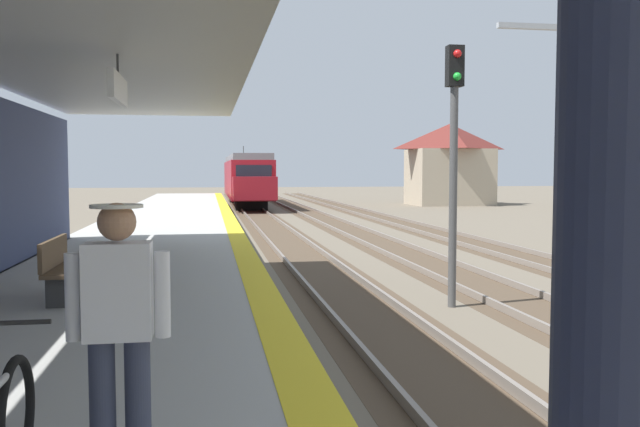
{
  "coord_description": "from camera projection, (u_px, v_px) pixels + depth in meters",
  "views": [
    {
      "loc": [
        -1.05,
        1.64,
        2.76
      ],
      "look_at": [
        0.62,
        11.61,
        2.1
      ],
      "focal_mm": 37.64,
      "sensor_mm": 36.0,
      "label": 1
    }
  ],
  "objects": [
    {
      "name": "commuter_person",
      "position": [
        119.0,
        328.0,
        3.88
      ],
      "size": [
        0.59,
        0.3,
        1.67
      ],
      "color": "#33384C",
      "rests_on": "station_platform"
    },
    {
      "name": "station_platform",
      "position": [
        139.0,
        280.0,
        14.05
      ],
      "size": [
        5.0,
        80.0,
        0.91
      ],
      "color": "#A8A8A3",
      "rests_on": "ground"
    },
    {
      "name": "platform_bench",
      "position": [
        63.0,
        267.0,
        9.6
      ],
      "size": [
        0.45,
        1.6,
        0.88
      ],
      "color": "brown",
      "rests_on": "station_platform"
    },
    {
      "name": "catenary_pylon_far_side",
      "position": [
        636.0,
        142.0,
        20.13
      ],
      "size": [
        5.0,
        0.4,
        7.5
      ],
      "color": "#9EA3A8",
      "rests_on": "ground"
    },
    {
      "name": "track_pair_middle",
      "position": [
        432.0,
        264.0,
        19.3
      ],
      "size": [
        2.34,
        120.0,
        0.16
      ],
      "color": "#4C3D2D",
      "rests_on": "ground"
    },
    {
      "name": "distant_trackside_house",
      "position": [
        449.0,
        163.0,
        53.03
      ],
      "size": [
        6.6,
        5.28,
        6.4
      ],
      "color": "tan",
      "rests_on": "ground"
    },
    {
      "name": "approaching_train",
      "position": [
        246.0,
        178.0,
        51.87
      ],
      "size": [
        2.93,
        19.6,
        4.76
      ],
      "color": "maroon",
      "rests_on": "ground"
    },
    {
      "name": "rail_signal_post",
      "position": [
        454.0,
        148.0,
        13.29
      ],
      "size": [
        0.32,
        0.34,
        5.2
      ],
      "color": "#4C4C4C",
      "rests_on": "ground"
    },
    {
      "name": "track_pair_nearest_platform",
      "position": [
        316.0,
        267.0,
        18.73
      ],
      "size": [
        2.34,
        120.0,
        0.16
      ],
      "color": "#4C3D2D",
      "rests_on": "ground"
    },
    {
      "name": "track_pair_far_side",
      "position": [
        542.0,
        262.0,
        19.86
      ],
      "size": [
        2.34,
        120.0,
        0.16
      ],
      "color": "#4C3D2D",
      "rests_on": "ground"
    }
  ]
}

